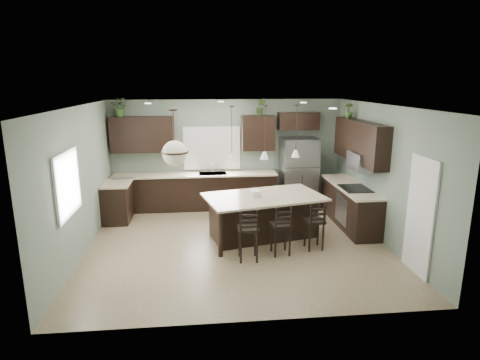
% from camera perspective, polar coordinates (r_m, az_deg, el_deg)
% --- Properties ---
extents(ground, '(6.00, 6.00, 0.00)m').
position_cam_1_polar(ground, '(8.34, -0.41, -9.04)').
color(ground, '#9E8466').
rests_on(ground, ground).
extents(pantry_door, '(0.04, 0.82, 2.04)m').
position_cam_1_polar(pantry_door, '(7.48, 24.24, -4.74)').
color(pantry_door, white).
rests_on(pantry_door, ground).
extents(window_back, '(1.35, 0.02, 1.00)m').
position_cam_1_polar(window_back, '(10.53, -4.02, 4.55)').
color(window_back, white).
rests_on(window_back, room_shell).
extents(window_left, '(0.02, 1.10, 1.00)m').
position_cam_1_polar(window_left, '(7.41, -23.43, -0.55)').
color(window_left, white).
rests_on(window_left, room_shell).
extents(left_return_cabs, '(0.60, 0.90, 0.90)m').
position_cam_1_polar(left_return_cabs, '(9.96, -17.07, -3.08)').
color(left_return_cabs, black).
rests_on(left_return_cabs, ground).
extents(left_return_countertop, '(0.66, 0.96, 0.04)m').
position_cam_1_polar(left_return_countertop, '(9.83, -17.15, -0.46)').
color(left_return_countertop, beige).
rests_on(left_return_countertop, left_return_cabs).
extents(back_lower_cabs, '(4.20, 0.60, 0.90)m').
position_cam_1_polar(back_lower_cabs, '(10.48, -6.33, -1.70)').
color(back_lower_cabs, black).
rests_on(back_lower_cabs, ground).
extents(back_countertop, '(4.20, 0.66, 0.04)m').
position_cam_1_polar(back_countertop, '(10.35, -6.40, 0.78)').
color(back_countertop, beige).
rests_on(back_countertop, back_lower_cabs).
extents(sink_inset, '(0.70, 0.45, 0.01)m').
position_cam_1_polar(sink_inset, '(10.35, -3.91, 0.92)').
color(sink_inset, gray).
rests_on(sink_inset, back_countertop).
extents(faucet, '(0.02, 0.02, 0.28)m').
position_cam_1_polar(faucet, '(10.29, -3.92, 1.67)').
color(faucet, silver).
rests_on(faucet, back_countertop).
extents(back_upper_left, '(1.55, 0.34, 0.90)m').
position_cam_1_polar(back_upper_left, '(10.41, -13.76, 6.31)').
color(back_upper_left, black).
rests_on(back_upper_left, room_shell).
extents(back_upper_right, '(0.85, 0.34, 0.90)m').
position_cam_1_polar(back_upper_right, '(10.43, 2.62, 6.70)').
color(back_upper_right, black).
rests_on(back_upper_right, room_shell).
extents(fridge_header, '(1.05, 0.34, 0.45)m').
position_cam_1_polar(fridge_header, '(10.60, 8.32, 8.32)').
color(fridge_header, black).
rests_on(fridge_header, room_shell).
extents(right_lower_cabs, '(0.60, 2.35, 0.90)m').
position_cam_1_polar(right_lower_cabs, '(9.61, 15.35, -3.58)').
color(right_lower_cabs, black).
rests_on(right_lower_cabs, ground).
extents(right_countertop, '(0.66, 2.35, 0.04)m').
position_cam_1_polar(right_countertop, '(9.47, 15.42, -0.87)').
color(right_countertop, beige).
rests_on(right_countertop, right_lower_cabs).
extents(cooktop, '(0.58, 0.75, 0.02)m').
position_cam_1_polar(cooktop, '(9.22, 16.03, -1.15)').
color(cooktop, black).
rests_on(cooktop, right_countertop).
extents(wall_oven_front, '(0.01, 0.72, 0.60)m').
position_cam_1_polar(wall_oven_front, '(9.26, 14.19, -4.17)').
color(wall_oven_front, gray).
rests_on(wall_oven_front, right_lower_cabs).
extents(right_upper_cabs, '(0.34, 2.35, 0.90)m').
position_cam_1_polar(right_upper_cabs, '(9.33, 16.68, 5.29)').
color(right_upper_cabs, black).
rests_on(right_upper_cabs, room_shell).
extents(microwave, '(0.40, 0.75, 0.40)m').
position_cam_1_polar(microwave, '(9.13, 16.87, 2.54)').
color(microwave, gray).
rests_on(microwave, right_upper_cabs).
extents(refrigerator, '(0.90, 0.74, 1.85)m').
position_cam_1_polar(refrigerator, '(10.51, 8.34, 0.95)').
color(refrigerator, '#9898A0').
rests_on(refrigerator, ground).
extents(kitchen_island, '(2.66, 1.89, 0.92)m').
position_cam_1_polar(kitchen_island, '(8.51, 3.38, -5.27)').
color(kitchen_island, black).
rests_on(kitchen_island, ground).
extents(serving_dish, '(0.24, 0.24, 0.14)m').
position_cam_1_polar(serving_dish, '(8.28, 2.15, -1.94)').
color(serving_dish, white).
rests_on(serving_dish, kitchen_island).
extents(bar_stool_left, '(0.39, 0.39, 1.02)m').
position_cam_1_polar(bar_stool_left, '(7.45, 1.17, -7.70)').
color(bar_stool_left, black).
rests_on(bar_stool_left, ground).
extents(bar_stool_center, '(0.40, 0.40, 0.98)m').
position_cam_1_polar(bar_stool_center, '(7.74, 5.81, -7.10)').
color(bar_stool_center, black).
rests_on(bar_stool_center, ground).
extents(bar_stool_right, '(0.38, 0.38, 0.96)m').
position_cam_1_polar(bar_stool_right, '(8.07, 10.52, -6.44)').
color(bar_stool_right, black).
rests_on(bar_stool_right, ground).
extents(pendant_left, '(0.17, 0.17, 1.10)m').
position_cam_1_polar(pendant_left, '(7.86, -1.18, 6.57)').
color(pendant_left, silver).
rests_on(pendant_left, room_shell).
extents(pendant_center, '(0.17, 0.17, 1.10)m').
position_cam_1_polar(pendant_center, '(8.10, 3.56, 6.76)').
color(pendant_center, silver).
rests_on(pendant_center, room_shell).
extents(pendant_right, '(0.17, 0.17, 1.10)m').
position_cam_1_polar(pendant_right, '(8.40, 8.00, 6.91)').
color(pendant_right, white).
rests_on(pendant_right, room_shell).
extents(chandelier, '(0.48, 0.48, 0.97)m').
position_cam_1_polar(chandelier, '(6.92, -9.36, 5.94)').
color(chandelier, beige).
rests_on(chandelier, room_shell).
extents(plant_back_left, '(0.48, 0.43, 0.46)m').
position_cam_1_polar(plant_back_left, '(10.40, -16.67, 9.89)').
color(plant_back_left, '#345626').
rests_on(plant_back_left, back_upper_left).
extents(plant_back_right, '(0.28, 0.25, 0.43)m').
position_cam_1_polar(plant_back_right, '(10.34, 2.95, 10.34)').
color(plant_back_right, '#395726').
rests_on(plant_back_right, back_upper_right).
extents(plant_right_wall, '(0.25, 0.25, 0.35)m').
position_cam_1_polar(plant_right_wall, '(9.92, 15.18, 9.50)').
color(plant_right_wall, '#345425').
rests_on(plant_right_wall, right_upper_cabs).
extents(room_shell, '(6.00, 6.00, 6.00)m').
position_cam_1_polar(room_shell, '(7.84, -0.43, 2.47)').
color(room_shell, slate).
rests_on(room_shell, ground).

